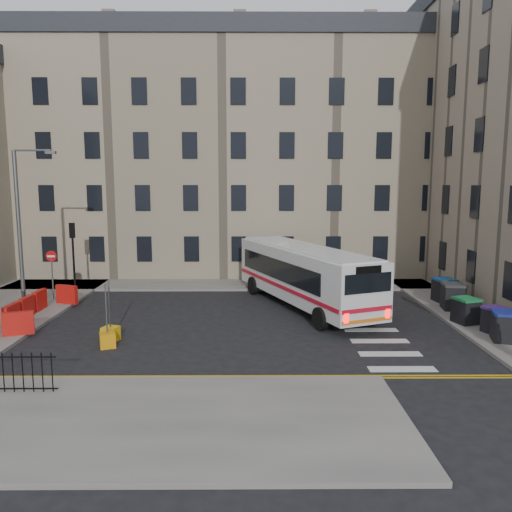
{
  "coord_description": "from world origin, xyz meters",
  "views": [
    {
      "loc": [
        -1.3,
        -22.91,
        6.53
      ],
      "look_at": [
        -1.16,
        1.4,
        3.0
      ],
      "focal_mm": 35.0,
      "sensor_mm": 36.0,
      "label": 1
    }
  ],
  "objects_px": {
    "wheelie_bin_b": "(497,320)",
    "wheelie_bin_d": "(453,296)",
    "wheelie_bin_a": "(505,326)",
    "bollard_yellow": "(108,340)",
    "streetlamp": "(19,228)",
    "wheelie_bin_c": "(466,310)",
    "bus": "(304,273)",
    "wheelie_bin_e": "(444,290)",
    "bollard_chevron": "(111,334)"
  },
  "relations": [
    {
      "from": "wheelie_bin_b",
      "to": "wheelie_bin_d",
      "type": "relative_size",
      "value": 0.95
    },
    {
      "from": "wheelie_bin_a",
      "to": "bollard_yellow",
      "type": "xyz_separation_m",
      "value": [
        -16.14,
        -0.29,
        -0.47
      ]
    },
    {
      "from": "streetlamp",
      "to": "wheelie_bin_c",
      "type": "distance_m",
      "value": 21.97
    },
    {
      "from": "bus",
      "to": "bollard_yellow",
      "type": "bearing_deg",
      "value": -164.32
    },
    {
      "from": "streetlamp",
      "to": "wheelie_bin_a",
      "type": "xyz_separation_m",
      "value": [
        21.98,
        -5.23,
        -3.57
      ]
    },
    {
      "from": "bus",
      "to": "wheelie_bin_a",
      "type": "bearing_deg",
      "value": -61.89
    },
    {
      "from": "streetlamp",
      "to": "wheelie_bin_e",
      "type": "distance_m",
      "value": 22.48
    },
    {
      "from": "bollard_yellow",
      "to": "streetlamp",
      "type": "bearing_deg",
      "value": 136.61
    },
    {
      "from": "wheelie_bin_a",
      "to": "bollard_chevron",
      "type": "distance_m",
      "value": 16.28
    },
    {
      "from": "wheelie_bin_d",
      "to": "wheelie_bin_e",
      "type": "bearing_deg",
      "value": 91.7
    },
    {
      "from": "wheelie_bin_c",
      "to": "bollard_chevron",
      "type": "xyz_separation_m",
      "value": [
        -15.79,
        -2.09,
        -0.45
      ]
    },
    {
      "from": "bollard_yellow",
      "to": "bollard_chevron",
      "type": "height_order",
      "value": "same"
    },
    {
      "from": "wheelie_bin_c",
      "to": "bus",
      "type": "bearing_deg",
      "value": 136.34
    },
    {
      "from": "bus",
      "to": "wheelie_bin_c",
      "type": "height_order",
      "value": "bus"
    },
    {
      "from": "wheelie_bin_d",
      "to": "bollard_yellow",
      "type": "relative_size",
      "value": 2.26
    },
    {
      "from": "wheelie_bin_d",
      "to": "bollard_chevron",
      "type": "distance_m",
      "value": 16.88
    },
    {
      "from": "bus",
      "to": "wheelie_bin_a",
      "type": "distance_m",
      "value": 9.95
    },
    {
      "from": "wheelie_bin_c",
      "to": "bollard_chevron",
      "type": "bearing_deg",
      "value": 171.23
    },
    {
      "from": "wheelie_bin_d",
      "to": "wheelie_bin_c",
      "type": "bearing_deg",
      "value": -90.82
    },
    {
      "from": "streetlamp",
      "to": "wheelie_bin_b",
      "type": "bearing_deg",
      "value": -10.7
    },
    {
      "from": "wheelie_bin_d",
      "to": "wheelie_bin_e",
      "type": "height_order",
      "value": "wheelie_bin_d"
    },
    {
      "from": "wheelie_bin_d",
      "to": "bollard_yellow",
      "type": "height_order",
      "value": "wheelie_bin_d"
    },
    {
      "from": "bus",
      "to": "bollard_chevron",
      "type": "height_order",
      "value": "bus"
    },
    {
      "from": "bus",
      "to": "wheelie_bin_c",
      "type": "distance_m",
      "value": 8.1
    },
    {
      "from": "wheelie_bin_b",
      "to": "bollard_chevron",
      "type": "relative_size",
      "value": 2.15
    },
    {
      "from": "wheelie_bin_e",
      "to": "bollard_yellow",
      "type": "xyz_separation_m",
      "value": [
        -16.3,
        -7.19,
        -0.49
      ]
    },
    {
      "from": "wheelie_bin_b",
      "to": "wheelie_bin_a",
      "type": "bearing_deg",
      "value": -122.28
    },
    {
      "from": "wheelie_bin_d",
      "to": "bollard_chevron",
      "type": "bearing_deg",
      "value": -155.48
    },
    {
      "from": "wheelie_bin_a",
      "to": "wheelie_bin_b",
      "type": "xyz_separation_m",
      "value": [
        0.19,
        1.04,
        -0.05
      ]
    },
    {
      "from": "wheelie_bin_c",
      "to": "bollard_yellow",
      "type": "bearing_deg",
      "value": 174.27
    },
    {
      "from": "wheelie_bin_a",
      "to": "wheelie_bin_c",
      "type": "relative_size",
      "value": 1.04
    },
    {
      "from": "wheelie_bin_c",
      "to": "bollard_chevron",
      "type": "distance_m",
      "value": 15.94
    },
    {
      "from": "wheelie_bin_b",
      "to": "bollard_yellow",
      "type": "bearing_deg",
      "value": 162.74
    },
    {
      "from": "bus",
      "to": "wheelie_bin_d",
      "type": "relative_size",
      "value": 8.62
    },
    {
      "from": "wheelie_bin_a",
      "to": "wheelie_bin_b",
      "type": "height_order",
      "value": "wheelie_bin_a"
    },
    {
      "from": "streetlamp",
      "to": "bollard_chevron",
      "type": "height_order",
      "value": "streetlamp"
    },
    {
      "from": "bus",
      "to": "wheelie_bin_d",
      "type": "distance_m",
      "value": 7.7
    },
    {
      "from": "wheelie_bin_c",
      "to": "bollard_yellow",
      "type": "relative_size",
      "value": 2.15
    },
    {
      "from": "streetlamp",
      "to": "wheelie_bin_c",
      "type": "relative_size",
      "value": 6.31
    },
    {
      "from": "wheelie_bin_a",
      "to": "bollard_chevron",
      "type": "xyz_separation_m",
      "value": [
        -16.26,
        0.55,
        -0.47
      ]
    },
    {
      "from": "streetlamp",
      "to": "wheelie_bin_d",
      "type": "relative_size",
      "value": 5.99
    },
    {
      "from": "bollard_yellow",
      "to": "wheelie_bin_a",
      "type": "bearing_deg",
      "value": 1.02
    },
    {
      "from": "wheelie_bin_a",
      "to": "wheelie_bin_b",
      "type": "distance_m",
      "value": 1.06
    },
    {
      "from": "bus",
      "to": "wheelie_bin_a",
      "type": "xyz_separation_m",
      "value": [
        7.6,
        -6.33,
        -1.05
      ]
    },
    {
      "from": "wheelie_bin_b",
      "to": "bollard_chevron",
      "type": "distance_m",
      "value": 16.46
    },
    {
      "from": "wheelie_bin_c",
      "to": "bollard_chevron",
      "type": "relative_size",
      "value": 2.15
    },
    {
      "from": "streetlamp",
      "to": "bollard_yellow",
      "type": "relative_size",
      "value": 13.57
    },
    {
      "from": "wheelie_bin_c",
      "to": "bollard_yellow",
      "type": "xyz_separation_m",
      "value": [
        -15.68,
        -2.93,
        -0.45
      ]
    },
    {
      "from": "wheelie_bin_d",
      "to": "wheelie_bin_e",
      "type": "relative_size",
      "value": 1.04
    },
    {
      "from": "streetlamp",
      "to": "wheelie_bin_c",
      "type": "height_order",
      "value": "streetlamp"
    }
  ]
}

